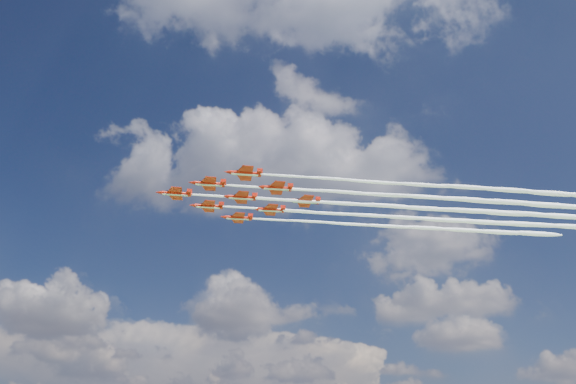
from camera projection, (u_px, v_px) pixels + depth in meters
The scene contains 9 objects.
jet_lead at pixel (364, 205), 167.96m from camera, with size 114.64×35.08×2.56m.
jet_row2_port at pixel (403, 196), 162.23m from camera, with size 114.64×35.08×2.56m.
jet_row2_starb at pixel (387, 216), 176.12m from camera, with size 114.64×35.08×2.56m.
jet_row3_port at pixel (445, 186), 156.50m from camera, with size 114.64×35.08×2.56m.
jet_row3_centre at pixel (425, 208), 170.38m from camera, with size 114.64×35.08×2.56m.
jet_row3_starb at pixel (408, 227), 184.27m from camera, with size 114.64×35.08×2.56m.
jet_row4_port at pixel (465, 200), 164.65m from camera, with size 114.64×35.08×2.56m.
jet_row4_starb at pixel (444, 220), 178.54m from camera, with size 114.64×35.08×2.56m.
jet_tail at pixel (483, 212), 172.80m from camera, with size 114.64×35.08×2.56m.
Camera 1 is at (31.36, -148.28, 4.37)m, focal length 35.00 mm.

